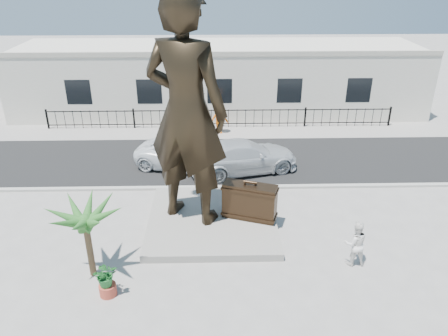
{
  "coord_description": "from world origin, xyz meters",
  "views": [
    {
      "loc": [
        -0.39,
        -13.8,
        9.97
      ],
      "look_at": [
        0.0,
        2.0,
        2.3
      ],
      "focal_mm": 35.0,
      "sensor_mm": 36.0,
      "label": 1
    }
  ],
  "objects_px": {
    "suitcase": "(250,201)",
    "statue": "(186,112)",
    "tourist": "(355,243)",
    "car_white": "(186,155)"
  },
  "relations": [
    {
      "from": "suitcase",
      "to": "car_white",
      "type": "height_order",
      "value": "suitcase"
    },
    {
      "from": "statue",
      "to": "tourist",
      "type": "distance_m",
      "value": 7.71
    },
    {
      "from": "suitcase",
      "to": "tourist",
      "type": "distance_m",
      "value": 4.44
    },
    {
      "from": "suitcase",
      "to": "statue",
      "type": "bearing_deg",
      "value": -166.87
    },
    {
      "from": "statue",
      "to": "car_white",
      "type": "xyz_separation_m",
      "value": [
        -0.46,
        5.21,
        -4.05
      ]
    },
    {
      "from": "statue",
      "to": "car_white",
      "type": "bearing_deg",
      "value": -60.23
    },
    {
      "from": "tourist",
      "to": "car_white",
      "type": "distance_m",
      "value": 10.38
    },
    {
      "from": "suitcase",
      "to": "tourist",
      "type": "xyz_separation_m",
      "value": [
        3.53,
        -2.69,
        -0.19
      ]
    },
    {
      "from": "tourist",
      "to": "car_white",
      "type": "bearing_deg",
      "value": -51.71
    },
    {
      "from": "statue",
      "to": "tourist",
      "type": "height_order",
      "value": "statue"
    }
  ]
}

